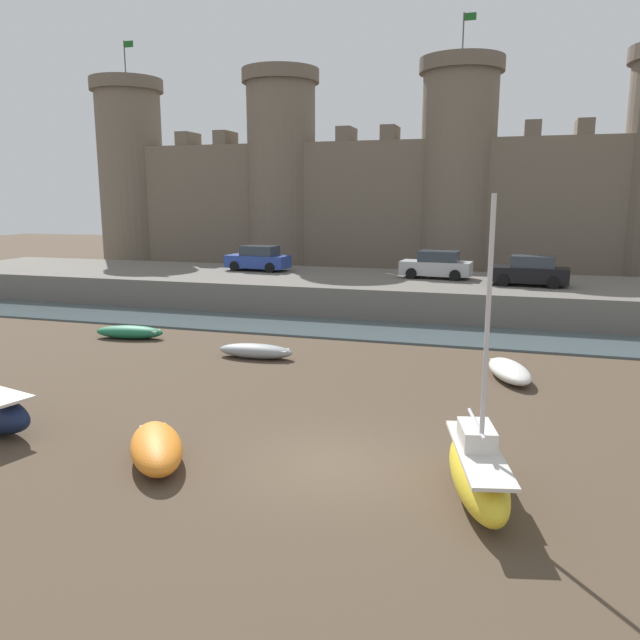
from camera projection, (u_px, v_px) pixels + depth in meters
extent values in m
plane|color=#4C3D2D|center=(329.00, 464.00, 15.21)|extent=(160.00, 160.00, 0.00)
cube|color=#47565B|center=(418.00, 333.00, 29.61)|extent=(80.00, 4.50, 0.10)
cube|color=#666059|center=(436.00, 295.00, 36.26)|extent=(66.65, 10.00, 1.70)
cube|color=#706354|center=(456.00, 213.00, 46.00)|extent=(54.65, 2.80, 10.51)
cylinder|color=#706354|center=(132.00, 184.00, 53.33)|extent=(5.34, 5.34, 15.05)
cylinder|color=#675B4D|center=(126.00, 85.00, 51.78)|extent=(5.98, 5.98, 1.00)
cylinder|color=#4C4742|center=(125.00, 60.00, 51.39)|extent=(0.10, 0.10, 3.00)
cube|color=#19591E|center=(129.00, 44.00, 51.03)|extent=(0.80, 0.04, 0.50)
cylinder|color=#706354|center=(282.00, 183.00, 49.44)|extent=(5.34, 5.34, 15.05)
cylinder|color=#675B4D|center=(281.00, 76.00, 47.89)|extent=(5.98, 5.98, 1.00)
cylinder|color=#706354|center=(457.00, 182.00, 45.56)|extent=(5.34, 5.34, 15.05)
cylinder|color=#675B4D|center=(462.00, 66.00, 44.01)|extent=(5.98, 5.98, 1.00)
cylinder|color=#4C4742|center=(463.00, 35.00, 43.62)|extent=(0.10, 0.10, 3.00)
cube|color=#19591E|center=(471.00, 16.00, 43.26)|extent=(0.80, 0.04, 0.50)
cube|color=#6A5E4F|center=(188.00, 140.00, 51.07)|extent=(1.10, 2.52, 1.10)
cube|color=#6A5E4F|center=(226.00, 139.00, 50.12)|extent=(1.10, 2.52, 1.10)
cube|color=#6A5E4F|center=(347.00, 135.00, 47.26)|extent=(1.10, 2.52, 1.10)
cube|color=#6A5E4F|center=(390.00, 134.00, 46.31)|extent=(1.10, 2.52, 1.10)
cube|color=#6A5E4F|center=(533.00, 129.00, 43.45)|extent=(1.10, 2.52, 1.10)
cube|color=#6A5E4F|center=(584.00, 128.00, 42.49)|extent=(1.10, 2.52, 1.10)
ellipsoid|color=gray|center=(256.00, 351.00, 25.23)|extent=(3.15, 1.13, 0.58)
ellipsoid|color=silver|center=(256.00, 350.00, 25.22)|extent=(2.58, 0.88, 0.32)
cube|color=beige|center=(250.00, 348.00, 25.27)|extent=(0.23, 0.88, 0.06)
cube|color=beige|center=(284.00, 351.00, 24.90)|extent=(0.30, 0.58, 0.08)
ellipsoid|color=yellow|center=(477.00, 475.00, 13.33)|extent=(1.95, 4.16, 1.12)
cube|color=silver|center=(479.00, 452.00, 13.23)|extent=(1.68, 3.66, 0.08)
cube|color=silver|center=(477.00, 435.00, 13.47)|extent=(0.93, 1.25, 0.44)
cylinder|color=silver|center=(487.00, 329.00, 12.51)|extent=(0.10, 0.10, 5.35)
cylinder|color=silver|center=(476.00, 424.00, 13.53)|extent=(0.49, 1.78, 0.08)
ellipsoid|color=silver|center=(509.00, 371.00, 22.26)|extent=(2.08, 3.27, 0.61)
ellipsoid|color=white|center=(509.00, 369.00, 22.25)|extent=(1.66, 2.67, 0.34)
cube|color=beige|center=(512.00, 370.00, 22.02)|extent=(1.02, 0.50, 0.06)
cube|color=beige|center=(499.00, 360.00, 23.42)|extent=(0.71, 0.47, 0.08)
ellipsoid|color=#1E6B47|center=(130.00, 332.00, 28.73)|extent=(3.31, 1.50, 0.60)
ellipsoid|color=#339266|center=(130.00, 331.00, 28.72)|extent=(2.71, 1.19, 0.33)
cube|color=beige|center=(125.00, 330.00, 28.75)|extent=(0.33, 0.89, 0.06)
cube|color=beige|center=(155.00, 331.00, 28.55)|extent=(0.36, 0.60, 0.08)
ellipsoid|color=orange|center=(156.00, 448.00, 15.22)|extent=(2.78, 3.25, 0.79)
ellipsoid|color=gold|center=(156.00, 445.00, 15.20)|extent=(2.24, 2.64, 0.43)
cube|color=beige|center=(157.00, 447.00, 14.98)|extent=(0.97, 0.76, 0.06)
cube|color=beige|center=(153.00, 427.00, 16.33)|extent=(0.72, 0.62, 0.08)
cube|color=#263F99|center=(258.00, 261.00, 40.74)|extent=(4.21, 1.99, 0.80)
cube|color=#2D3842|center=(260.00, 251.00, 40.55)|extent=(2.36, 1.65, 0.64)
cylinder|color=black|center=(234.00, 266.00, 40.46)|extent=(0.65, 0.23, 0.64)
cylinder|color=black|center=(247.00, 264.00, 42.02)|extent=(0.65, 0.23, 0.64)
cylinder|color=black|center=(270.00, 268.00, 39.57)|extent=(0.65, 0.23, 0.64)
cylinder|color=black|center=(281.00, 265.00, 41.12)|extent=(0.65, 0.23, 0.64)
cube|color=#B2B5B7|center=(436.00, 268.00, 36.87)|extent=(4.21, 1.99, 0.80)
cube|color=#2D3842|center=(439.00, 256.00, 36.68)|extent=(2.36, 1.65, 0.64)
cylinder|color=black|center=(411.00, 273.00, 36.59)|extent=(0.65, 0.23, 0.64)
cylinder|color=black|center=(418.00, 270.00, 38.15)|extent=(0.65, 0.23, 0.64)
cylinder|color=black|center=(455.00, 275.00, 35.70)|extent=(0.65, 0.23, 0.64)
cylinder|color=black|center=(459.00, 272.00, 37.25)|extent=(0.65, 0.23, 0.64)
cube|color=black|center=(529.00, 275.00, 33.75)|extent=(4.21, 1.99, 0.80)
cube|color=#2D3842|center=(533.00, 262.00, 33.56)|extent=(2.36, 1.65, 0.64)
cylinder|color=black|center=(503.00, 281.00, 33.47)|extent=(0.65, 0.23, 0.64)
cylinder|color=black|center=(506.00, 277.00, 35.03)|extent=(0.65, 0.23, 0.64)
cylinder|color=black|center=(553.00, 283.00, 32.58)|extent=(0.65, 0.23, 0.64)
cylinder|color=black|center=(554.00, 279.00, 34.14)|extent=(0.65, 0.23, 0.64)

